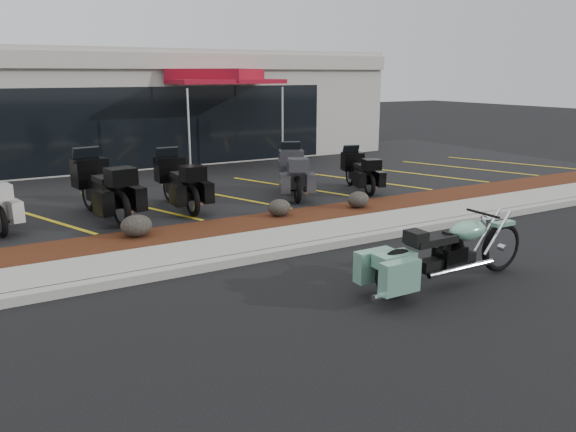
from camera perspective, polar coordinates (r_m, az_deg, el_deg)
ground at (r=9.86m, az=6.11°, el=-4.78°), size 90.00×90.00×0.00m
curb at (r=10.54m, az=3.27°, el=-3.02°), size 24.00×0.25×0.15m
sidewalk at (r=11.11m, az=1.32°, el=-2.09°), size 24.00×1.20×0.15m
mulch_bed at (r=12.12m, az=-1.60°, el=-0.68°), size 24.00×1.20×0.16m
upper_lot at (r=16.96m, az=-10.22°, el=3.41°), size 26.00×9.60×0.15m
dealership_building at (r=22.71m, az=-15.86°, el=10.72°), size 18.00×8.16×4.00m
boulder_left at (r=11.14m, az=-15.15°, el=-0.95°), size 0.60×0.50×0.43m
boulder_mid at (r=12.33m, az=-0.89°, el=0.87°), size 0.52×0.44×0.37m
boulder_right at (r=13.21m, az=7.15°, el=1.68°), size 0.54×0.45×0.38m
hero_cruiser at (r=9.86m, az=20.85°, el=-2.29°), size 3.16×0.83×1.11m
touring_black_front at (r=13.50m, az=-19.63°, el=3.55°), size 1.35×2.65×1.47m
touring_black_mid at (r=13.94m, az=-12.05°, el=4.13°), size 0.90×2.33×1.35m
touring_grey at (r=15.07m, az=0.26°, el=5.12°), size 1.70×2.42×1.32m
touring_black_rear at (r=15.76m, az=6.40°, el=5.12°), size 1.25×2.10×1.15m
traffic_cone at (r=16.28m, az=-10.43°, el=3.95°), size 0.40×0.40×0.40m
popup_canopy at (r=19.27m, az=-7.28°, el=13.75°), size 3.76×3.76×3.21m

